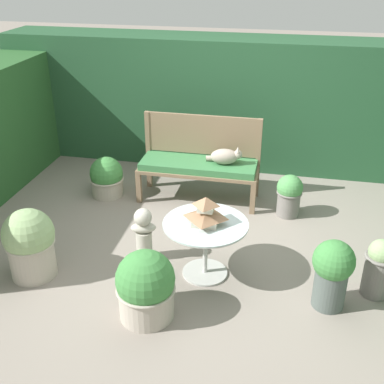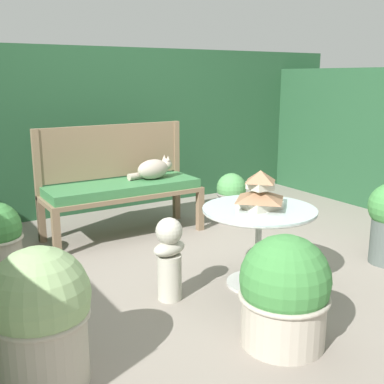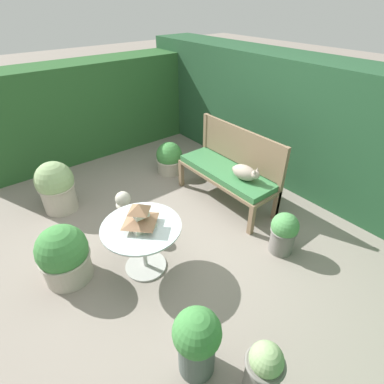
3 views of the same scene
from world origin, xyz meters
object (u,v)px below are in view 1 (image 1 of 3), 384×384
Objects in this scene: garden_bench at (198,168)px; patio_table at (205,234)px; pagoda_birdhouse at (206,212)px; potted_plant_path_edge at (289,194)px; potted_plant_patio_mid at (107,178)px; garden_bust at (144,232)px; potted_plant_table_far at (146,287)px; potted_plant_bench_right at (30,243)px; cat at (225,156)px; potted_plant_table_near at (379,267)px; potted_plant_bench_left at (332,271)px.

patio_table is (0.36, -1.50, 0.02)m from garden_bench.
pagoda_birdhouse is (0.00, 0.00, 0.23)m from patio_table.
patio_table is at bearing -119.19° from potted_plant_path_edge.
potted_plant_path_edge is (0.74, 1.33, -0.18)m from patio_table.
potted_plant_patio_mid is (-1.51, 1.37, -0.21)m from patio_table.
potted_plant_patio_mid is (-1.14, -0.13, -0.19)m from garden_bench.
garden_bust is 0.85m from potted_plant_table_far.
potted_plant_bench_right reaches higher than garden_bust.
potted_plant_bench_right is at bearing -144.37° from potted_plant_path_edge.
patio_table is at bearing 0.00° from pagoda_birdhouse.
potted_plant_table_far is (-0.33, -2.18, -0.30)m from cat.
cat is at bearing 137.19° from potted_plant_table_near.
garden_bench is 1.56m from pagoda_birdhouse.
potted_plant_patio_mid is (-1.46, -0.13, -0.36)m from cat.
pagoda_birdhouse is 1.57m from potted_plant_path_edge.
potted_plant_bench_left reaches higher than potted_plant_patio_mid.
potted_plant_path_edge is at bearing 25.69° from garden_bust.
cat reaches higher than potted_plant_patio_mid.
pagoda_birdhouse is 0.55× the size of potted_plant_table_near.
patio_table is at bearing -179.26° from potted_plant_table_near.
pagoda_birdhouse is at bearing -96.89° from cat.
potted_plant_table_far reaches higher than potted_plant_table_near.
garden_bench is 1.54m from patio_table.
potted_plant_path_edge is at bearing 60.81° from pagoda_birdhouse.
patio_table is 1.64m from potted_plant_bench_right.
garden_bench is 2.56× the size of potted_plant_table_near.
pagoda_birdhouse is at bearing -119.19° from potted_plant_path_edge.
garden_bench is at bearing 171.16° from potted_plant_path_edge.
potted_plant_bench_right is (-2.74, -0.12, -0.01)m from potted_plant_bench_left.
cat is at bearing 124.31° from potted_plant_bench_left.
cat is at bearing 49.99° from potted_plant_bench_right.
potted_plant_table_near is (2.20, -0.11, -0.01)m from garden_bust.
potted_plant_table_near is (1.93, 0.70, -0.01)m from potted_plant_table_far.
garden_bust is at bearing 108.22° from potted_plant_table_far.
pagoda_birdhouse is 0.61× the size of potted_plant_path_edge.
potted_plant_table_near is at bearing -37.55° from garden_bench.
garden_bench is at bearing 6.42° from potted_plant_patio_mid.
potted_plant_table_near is (3.16, 0.37, -0.06)m from potted_plant_bench_right.
potted_plant_bench_right is at bearing -167.63° from pagoda_birdhouse.
pagoda_birdhouse is 0.76m from garden_bust.
garden_bust is (-0.64, 0.13, -0.38)m from pagoda_birdhouse.
potted_plant_bench_right is 1.37× the size of potted_plant_path_edge.
potted_plant_table_near is (1.56, 0.02, -0.39)m from pagoda_birdhouse.
cat is 0.56× the size of patio_table.
garden_bench is at bearing 172.46° from cat.
potted_plant_bench_left reaches higher than potted_plant_table_near.
potted_plant_patio_mid is at bearing 176.72° from cat.
potted_plant_patio_mid is 0.90× the size of potted_plant_table_near.
potted_plant_bench_right is at bearing -138.52° from cat.
potted_plant_bench_left is (1.78, -0.35, 0.06)m from garden_bust.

